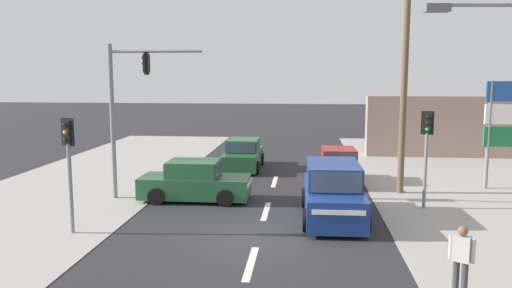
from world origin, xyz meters
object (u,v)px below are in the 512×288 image
(pedestal_signal_right_kerb, at_px, (427,143))
(pedestal_signal_left_kerb, at_px, (69,156))
(sedan_receding_far, at_px, (243,155))
(utility_pole_midground_right, at_px, (405,71))
(suv_crossing_left, at_px, (333,193))
(shopping_plaza_sign, at_px, (511,119))
(pedestrian_at_kerb, at_px, (461,257))
(hatchback_oncoming_near, at_px, (339,167))
(traffic_signal_mast, at_px, (125,101))
(sedan_oncoming_mid, at_px, (195,182))

(pedestal_signal_right_kerb, bearing_deg, pedestal_signal_left_kerb, -160.64)
(pedestal_signal_right_kerb, bearing_deg, sedan_receding_far, 136.48)
(utility_pole_midground_right, relative_size, pedestal_signal_left_kerb, 2.67)
(pedestal_signal_left_kerb, bearing_deg, suv_crossing_left, 16.71)
(sedan_receding_far, bearing_deg, shopping_plaza_sign, -16.67)
(sedan_receding_far, xyz_separation_m, pedestrian_at_kerb, (6.55, -14.56, 0.22))
(hatchback_oncoming_near, bearing_deg, pedestrian_at_kerb, -81.01)
(traffic_signal_mast, distance_m, pedestrian_at_kerb, 13.26)
(shopping_plaza_sign, bearing_deg, sedan_receding_far, 163.33)
(traffic_signal_mast, bearing_deg, hatchback_oncoming_near, 24.36)
(pedestrian_at_kerb, bearing_deg, hatchback_oncoming_near, 98.99)
(pedestal_signal_right_kerb, relative_size, pedestal_signal_left_kerb, 1.00)
(utility_pole_midground_right, distance_m, pedestal_signal_left_kerb, 12.96)
(sedan_receding_far, height_order, pedestrian_at_kerb, pedestrian_at_kerb)
(traffic_signal_mast, xyz_separation_m, pedestal_signal_right_kerb, (11.21, -0.40, -1.42))
(shopping_plaza_sign, distance_m, pedestrian_at_kerb, 12.37)
(utility_pole_midground_right, height_order, shopping_plaza_sign, utility_pole_midground_right)
(traffic_signal_mast, distance_m, sedan_receding_far, 8.29)
(utility_pole_midground_right, bearing_deg, suv_crossing_left, -126.60)
(pedestrian_at_kerb, bearing_deg, pedestal_signal_left_kerb, 161.72)
(pedestal_signal_right_kerb, bearing_deg, pedestrian_at_kerb, -97.15)
(suv_crossing_left, bearing_deg, pedestal_signal_right_kerb, 25.35)
(pedestal_signal_left_kerb, relative_size, pedestrian_at_kerb, 2.18)
(shopping_plaza_sign, xyz_separation_m, hatchback_oncoming_near, (-7.02, 0.62, -2.28))
(utility_pole_midground_right, height_order, pedestrian_at_kerb, utility_pole_midground_right)
(utility_pole_midground_right, distance_m, pedestal_signal_right_kerb, 3.53)
(utility_pole_midground_right, relative_size, hatchback_oncoming_near, 2.59)
(shopping_plaza_sign, distance_m, sedan_oncoming_mid, 13.36)
(pedestal_signal_right_kerb, xyz_separation_m, sedan_oncoming_mid, (-8.55, 0.44, -1.71))
(utility_pole_midground_right, xyz_separation_m, pedestal_signal_left_kerb, (-10.98, -6.39, -2.58))
(pedestal_signal_right_kerb, relative_size, hatchback_oncoming_near, 0.97)
(utility_pole_midground_right, bearing_deg, shopping_plaza_sign, 14.62)
(pedestal_signal_right_kerb, bearing_deg, sedan_oncoming_mid, 177.05)
(pedestal_signal_right_kerb, xyz_separation_m, suv_crossing_left, (-3.36, -1.59, -1.53))
(utility_pole_midground_right, bearing_deg, pedestrian_at_kerb, -93.07)
(pedestal_signal_left_kerb, relative_size, sedan_receding_far, 0.84)
(sedan_oncoming_mid, distance_m, suv_crossing_left, 5.57)
(pedestal_signal_right_kerb, distance_m, suv_crossing_left, 4.03)
(pedestal_signal_right_kerb, distance_m, shopping_plaza_sign, 5.58)
(pedestrian_at_kerb, bearing_deg, shopping_plaza_sign, 64.93)
(hatchback_oncoming_near, bearing_deg, pedestal_signal_right_kerb, -56.58)
(suv_crossing_left, bearing_deg, sedan_receding_far, 115.35)
(utility_pole_midground_right, relative_size, sedan_receding_far, 2.24)
(pedestal_signal_left_kerb, height_order, hatchback_oncoming_near, pedestal_signal_left_kerb)
(pedestal_signal_right_kerb, relative_size, pedestrian_at_kerb, 2.18)
(traffic_signal_mast, bearing_deg, shopping_plaza_sign, 11.70)
(shopping_plaza_sign, distance_m, sedan_receding_far, 12.44)
(hatchback_oncoming_near, bearing_deg, utility_pole_midground_right, -37.62)
(traffic_signal_mast, distance_m, hatchback_oncoming_near, 9.77)
(pedestrian_at_kerb, bearing_deg, sedan_receding_far, 114.22)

